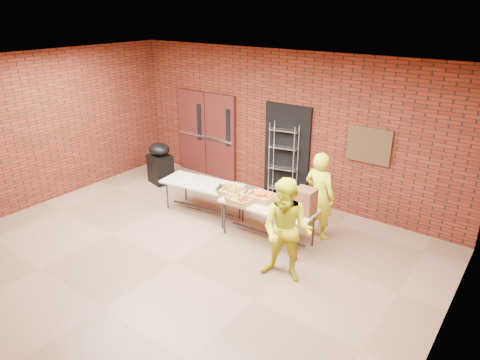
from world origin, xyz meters
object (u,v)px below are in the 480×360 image
(volunteer_man, at_px, (287,231))
(wire_rack, at_px, (283,162))
(covered_grill, at_px, (160,163))
(volunteer_woman, at_px, (319,196))
(table_left, at_px, (202,185))
(coffee_dispenser, at_px, (305,201))
(table_right, at_px, (268,208))

(volunteer_man, bearing_deg, wire_rack, 110.86)
(wire_rack, height_order, volunteer_man, wire_rack)
(wire_rack, height_order, covered_grill, wire_rack)
(volunteer_woman, xyz_separation_m, volunteer_man, (0.20, -1.49, 0.01))
(table_left, distance_m, volunteer_woman, 2.41)
(wire_rack, distance_m, table_left, 1.88)
(coffee_dispenser, height_order, covered_grill, coffee_dispenser)
(table_right, height_order, volunteer_man, volunteer_man)
(table_left, xyz_separation_m, volunteer_woman, (2.33, 0.56, 0.20))
(wire_rack, relative_size, table_right, 0.97)
(table_right, bearing_deg, table_left, 174.22)
(table_right, relative_size, coffee_dispenser, 3.96)
(volunteer_woman, height_order, volunteer_man, volunteer_man)
(wire_rack, xyz_separation_m, table_right, (0.74, -1.73, -0.20))
(coffee_dispenser, bearing_deg, wire_rack, 130.83)
(covered_grill, relative_size, volunteer_man, 0.59)
(wire_rack, distance_m, volunteer_woman, 1.76)
(wire_rack, height_order, table_left, wire_rack)
(covered_grill, bearing_deg, wire_rack, 33.36)
(wire_rack, relative_size, covered_grill, 1.72)
(wire_rack, bearing_deg, table_right, -78.51)
(coffee_dispenser, distance_m, volunteer_man, 0.93)
(wire_rack, relative_size, volunteer_woman, 1.04)
(coffee_dispenser, distance_m, volunteer_woman, 0.59)
(wire_rack, bearing_deg, volunteer_man, -69.45)
(wire_rack, xyz_separation_m, volunteer_woman, (1.41, -1.06, -0.03))
(coffee_dispenser, xyz_separation_m, volunteer_woman, (-0.01, 0.58, -0.12))
(wire_rack, xyz_separation_m, table_left, (-0.93, -1.63, -0.23))
(coffee_dispenser, height_order, volunteer_woman, volunteer_woman)
(covered_grill, height_order, volunteer_man, volunteer_man)
(table_right, relative_size, volunteer_man, 1.06)
(wire_rack, distance_m, coffee_dispenser, 2.18)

